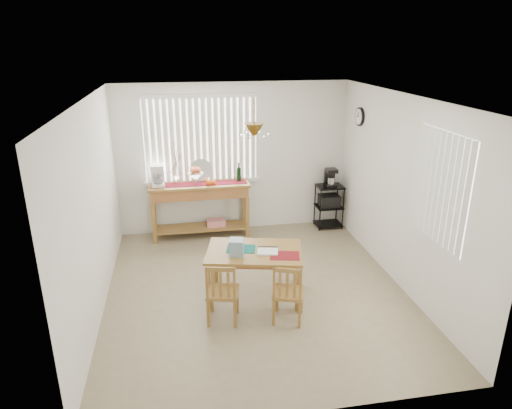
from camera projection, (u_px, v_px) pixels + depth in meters
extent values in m
cube|color=gray|center=(256.00, 290.00, 6.29)|extent=(4.00, 4.50, 0.01)
cube|color=white|center=(233.00, 158.00, 7.97)|extent=(4.00, 0.10, 2.60)
cube|color=white|center=(305.00, 294.00, 3.71)|extent=(4.00, 0.10, 2.60)
cube|color=white|center=(89.00, 211.00, 5.51)|extent=(0.10, 4.50, 2.60)
cube|color=white|center=(404.00, 192.00, 6.18)|extent=(0.10, 4.50, 2.60)
cube|color=white|center=(256.00, 93.00, 5.38)|extent=(4.00, 4.50, 0.10)
cube|color=white|center=(201.00, 140.00, 7.71)|extent=(1.90, 0.01, 1.40)
cube|color=white|center=(147.00, 142.00, 7.56)|extent=(0.07, 0.03, 1.40)
cube|color=white|center=(153.00, 142.00, 7.57)|extent=(0.07, 0.03, 1.40)
cube|color=white|center=(160.00, 142.00, 7.59)|extent=(0.07, 0.03, 1.40)
cube|color=white|center=(166.00, 141.00, 7.61)|extent=(0.07, 0.03, 1.40)
cube|color=white|center=(172.00, 141.00, 7.63)|extent=(0.07, 0.03, 1.40)
cube|color=white|center=(179.00, 141.00, 7.64)|extent=(0.07, 0.03, 1.40)
cube|color=white|center=(185.00, 141.00, 7.66)|extent=(0.07, 0.03, 1.40)
cube|color=white|center=(191.00, 140.00, 7.68)|extent=(0.07, 0.03, 1.40)
cube|color=white|center=(198.00, 140.00, 7.69)|extent=(0.07, 0.03, 1.40)
cube|color=white|center=(204.00, 140.00, 7.71)|extent=(0.07, 0.03, 1.40)
cube|color=white|center=(210.00, 140.00, 7.73)|extent=(0.07, 0.03, 1.40)
cube|color=white|center=(216.00, 139.00, 7.75)|extent=(0.07, 0.03, 1.40)
cube|color=white|center=(223.00, 139.00, 7.76)|extent=(0.07, 0.03, 1.40)
cube|color=white|center=(229.00, 139.00, 7.78)|extent=(0.07, 0.03, 1.40)
cube|color=white|center=(235.00, 139.00, 7.80)|extent=(0.07, 0.03, 1.40)
cube|color=white|center=(241.00, 139.00, 7.82)|extent=(0.07, 0.03, 1.40)
cube|color=white|center=(247.00, 138.00, 7.83)|extent=(0.07, 0.03, 1.40)
cube|color=white|center=(253.00, 138.00, 7.85)|extent=(0.07, 0.03, 1.40)
cube|color=white|center=(203.00, 182.00, 7.94)|extent=(1.98, 0.06, 0.06)
cube|color=white|center=(199.00, 96.00, 7.44)|extent=(1.98, 0.06, 0.06)
cube|color=white|center=(441.00, 188.00, 5.22)|extent=(0.01, 1.10, 1.30)
cube|color=white|center=(466.00, 202.00, 4.76)|extent=(0.03, 0.07, 1.30)
cube|color=white|center=(460.00, 199.00, 4.86)|extent=(0.03, 0.07, 1.30)
cube|color=white|center=(454.00, 196.00, 4.96)|extent=(0.03, 0.07, 1.30)
cube|color=white|center=(448.00, 192.00, 5.06)|extent=(0.03, 0.07, 1.30)
cube|color=white|center=(443.00, 189.00, 5.16)|extent=(0.03, 0.07, 1.30)
cube|color=white|center=(437.00, 187.00, 5.27)|extent=(0.03, 0.07, 1.30)
cube|color=white|center=(432.00, 184.00, 5.37)|extent=(0.03, 0.07, 1.30)
cube|color=white|center=(427.00, 181.00, 5.47)|extent=(0.03, 0.07, 1.30)
cube|color=white|center=(423.00, 179.00, 5.57)|extent=(0.03, 0.07, 1.30)
cube|color=white|center=(418.00, 176.00, 5.67)|extent=(0.03, 0.07, 1.30)
cylinder|color=black|center=(360.00, 117.00, 7.34)|extent=(0.04, 0.30, 0.30)
cylinder|color=white|center=(358.00, 117.00, 7.33)|extent=(0.01, 0.25, 0.25)
cylinder|color=brown|center=(254.00, 114.00, 5.33)|extent=(0.01, 0.01, 0.34)
cone|color=brown|center=(254.00, 129.00, 5.40)|extent=(0.24, 0.24, 0.14)
sphere|color=white|center=(267.00, 134.00, 5.44)|extent=(0.05, 0.05, 0.05)
sphere|color=white|center=(259.00, 132.00, 5.56)|extent=(0.05, 0.05, 0.05)
sphere|color=white|center=(246.00, 132.00, 5.53)|extent=(0.05, 0.05, 0.05)
sphere|color=white|center=(241.00, 135.00, 5.39)|extent=(0.05, 0.05, 0.05)
sphere|color=white|center=(249.00, 137.00, 5.27)|extent=(0.05, 0.05, 0.05)
sphere|color=white|center=(263.00, 136.00, 5.30)|extent=(0.05, 0.05, 0.05)
cube|color=olive|center=(199.00, 185.00, 7.71)|extent=(1.69, 0.48, 0.04)
cube|color=#A46735|center=(200.00, 192.00, 7.75)|extent=(1.63, 0.43, 0.17)
cube|color=olive|center=(154.00, 223.00, 7.60)|extent=(0.06, 0.06, 0.73)
cube|color=olive|center=(247.00, 217.00, 7.86)|extent=(0.06, 0.06, 0.73)
cube|color=olive|center=(154.00, 215.00, 7.95)|extent=(0.06, 0.06, 0.73)
cube|color=olive|center=(244.00, 210.00, 8.21)|extent=(0.06, 0.06, 0.73)
cube|color=olive|center=(201.00, 227.00, 7.98)|extent=(1.56, 0.41, 0.03)
cube|color=red|center=(216.00, 223.00, 7.99)|extent=(0.32, 0.23, 0.11)
cube|color=maroon|center=(199.00, 184.00, 7.70)|extent=(1.61, 0.26, 0.01)
cube|color=white|center=(158.00, 185.00, 7.59)|extent=(0.21, 0.25, 0.05)
cube|color=white|center=(158.00, 176.00, 7.62)|extent=(0.21, 0.08, 0.32)
cube|color=white|center=(157.00, 167.00, 7.46)|extent=(0.21, 0.23, 0.07)
cylinder|color=white|center=(158.00, 180.00, 7.52)|extent=(0.14, 0.14, 0.14)
cylinder|color=white|center=(196.00, 181.00, 7.66)|extent=(0.05, 0.05, 0.11)
cone|color=white|center=(196.00, 176.00, 7.62)|extent=(0.27, 0.27, 0.10)
sphere|color=#B01B17|center=(199.00, 170.00, 7.60)|extent=(0.08, 0.08, 0.08)
sphere|color=#B01B17|center=(197.00, 170.00, 7.64)|extent=(0.08, 0.08, 0.08)
sphere|color=#B01B17|center=(194.00, 170.00, 7.63)|extent=(0.08, 0.08, 0.08)
sphere|color=#B01B17|center=(192.00, 171.00, 7.59)|extent=(0.08, 0.08, 0.08)
sphere|color=#B01B17|center=(194.00, 171.00, 7.55)|extent=(0.08, 0.08, 0.08)
sphere|color=#B01B17|center=(197.00, 171.00, 7.56)|extent=(0.08, 0.08, 0.08)
sphere|color=#FF660D|center=(208.00, 183.00, 7.64)|extent=(0.08, 0.08, 0.08)
sphere|color=#FF660D|center=(213.00, 182.00, 7.65)|extent=(0.08, 0.08, 0.08)
cylinder|color=silver|center=(201.00, 170.00, 7.83)|extent=(0.38, 0.09, 0.38)
cylinder|color=white|center=(177.00, 180.00, 7.67)|extent=(0.08, 0.08, 0.15)
cylinder|color=#4C3823|center=(176.00, 162.00, 7.56)|extent=(0.09, 0.04, 0.47)
cylinder|color=#4C3823|center=(176.00, 160.00, 7.55)|extent=(0.14, 0.06, 0.51)
cylinder|color=#4C3823|center=(176.00, 164.00, 7.57)|extent=(0.18, 0.08, 0.38)
cylinder|color=#4C3823|center=(175.00, 159.00, 7.54)|extent=(0.06, 0.03, 0.58)
cylinder|color=#4C3823|center=(176.00, 164.00, 7.57)|extent=(0.23, 0.11, 0.33)
cylinder|color=black|center=(239.00, 174.00, 7.82)|extent=(0.08, 0.08, 0.24)
cylinder|color=black|center=(239.00, 165.00, 7.77)|extent=(0.03, 0.03, 0.08)
cylinder|color=black|center=(320.00, 210.00, 8.09)|extent=(0.02, 0.02, 0.79)
cylinder|color=black|center=(343.00, 209.00, 8.16)|extent=(0.02, 0.02, 0.79)
cylinder|color=black|center=(315.00, 204.00, 8.40)|extent=(0.02, 0.02, 0.79)
cylinder|color=black|center=(337.00, 203.00, 8.47)|extent=(0.02, 0.02, 0.79)
cube|color=black|center=(330.00, 186.00, 8.15)|extent=(0.46, 0.37, 0.03)
cube|color=black|center=(329.00, 206.00, 8.28)|extent=(0.46, 0.37, 0.02)
cube|color=black|center=(328.00, 224.00, 8.40)|extent=(0.46, 0.37, 0.02)
cube|color=black|center=(329.00, 201.00, 8.24)|extent=(0.35, 0.28, 0.20)
cube|color=black|center=(330.00, 185.00, 8.12)|extent=(0.19, 0.22, 0.05)
cube|color=black|center=(329.00, 177.00, 8.15)|extent=(0.19, 0.07, 0.28)
cube|color=black|center=(331.00, 170.00, 8.03)|extent=(0.19, 0.20, 0.06)
cylinder|color=silver|center=(331.00, 180.00, 8.08)|extent=(0.12, 0.12, 0.12)
cube|color=olive|center=(254.00, 252.00, 5.94)|extent=(1.38, 1.04, 0.04)
cube|color=#A46735|center=(254.00, 255.00, 5.96)|extent=(1.27, 0.94, 0.05)
cube|color=olive|center=(208.00, 288.00, 5.77)|extent=(0.07, 0.07, 0.57)
cube|color=olive|center=(298.00, 290.00, 5.72)|extent=(0.07, 0.07, 0.57)
cube|color=olive|center=(215.00, 263.00, 6.41)|extent=(0.07, 0.07, 0.57)
cube|color=olive|center=(296.00, 265.00, 6.36)|extent=(0.07, 0.07, 0.57)
cube|color=#12655B|center=(241.00, 249.00, 5.99)|extent=(0.42, 0.34, 0.01)
cube|color=maroon|center=(285.00, 256.00, 5.80)|extent=(0.42, 0.34, 0.01)
cube|color=white|center=(268.00, 252.00, 5.88)|extent=(0.30, 0.26, 0.02)
cube|color=black|center=(268.00, 248.00, 5.99)|extent=(0.26, 0.08, 0.03)
cube|color=#7B9EB3|center=(236.00, 247.00, 5.79)|extent=(0.21, 0.21, 0.21)
cube|color=olive|center=(223.00, 292.00, 5.50)|extent=(0.44, 0.44, 0.04)
cube|color=olive|center=(237.00, 300.00, 5.71)|extent=(0.04, 0.04, 0.36)
cube|color=olive|center=(212.00, 299.00, 5.72)|extent=(0.04, 0.04, 0.36)
cube|color=olive|center=(235.00, 314.00, 5.41)|extent=(0.04, 0.04, 0.36)
cube|color=olive|center=(208.00, 313.00, 5.42)|extent=(0.04, 0.04, 0.36)
cube|color=olive|center=(234.00, 283.00, 5.26)|extent=(0.04, 0.04, 0.41)
cube|color=olive|center=(207.00, 283.00, 5.27)|extent=(0.04, 0.04, 0.41)
cube|color=olive|center=(220.00, 269.00, 5.20)|extent=(0.33, 0.10, 0.05)
cube|color=olive|center=(228.00, 285.00, 5.27)|extent=(0.04, 0.02, 0.33)
cube|color=olive|center=(221.00, 285.00, 5.27)|extent=(0.04, 0.02, 0.33)
cube|color=olive|center=(213.00, 284.00, 5.27)|extent=(0.04, 0.02, 0.33)
cube|color=olive|center=(288.00, 293.00, 5.50)|extent=(0.46, 0.46, 0.03)
cube|color=olive|center=(302.00, 301.00, 5.69)|extent=(0.04, 0.04, 0.35)
cube|color=olive|center=(277.00, 299.00, 5.74)|extent=(0.04, 0.04, 0.35)
cube|color=olive|center=(300.00, 315.00, 5.40)|extent=(0.04, 0.04, 0.35)
cube|color=olive|center=(274.00, 312.00, 5.45)|extent=(0.04, 0.04, 0.35)
cube|color=olive|center=(301.00, 285.00, 5.25)|extent=(0.04, 0.04, 0.40)
cube|color=olive|center=(274.00, 283.00, 5.30)|extent=(0.04, 0.04, 0.40)
cube|color=olive|center=(288.00, 271.00, 5.22)|extent=(0.32, 0.14, 0.05)
cube|color=olive|center=(295.00, 286.00, 5.27)|extent=(0.04, 0.03, 0.32)
cube|color=olive|center=(287.00, 285.00, 5.29)|extent=(0.04, 0.03, 0.32)
cube|color=olive|center=(280.00, 285.00, 5.30)|extent=(0.04, 0.03, 0.32)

